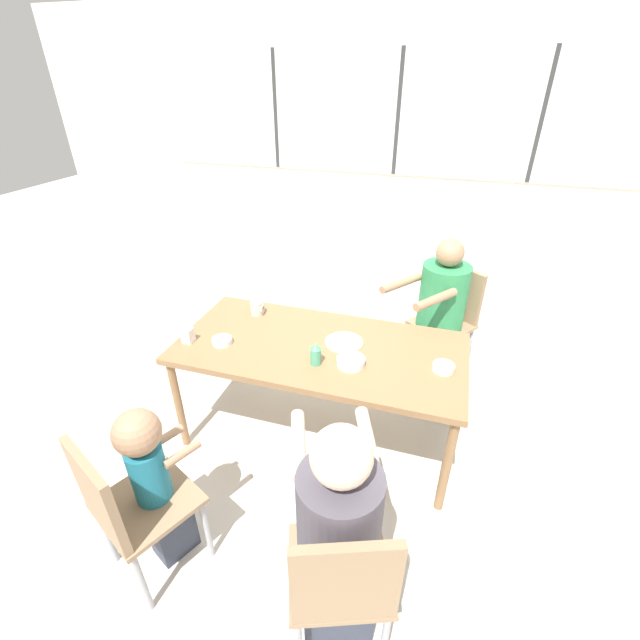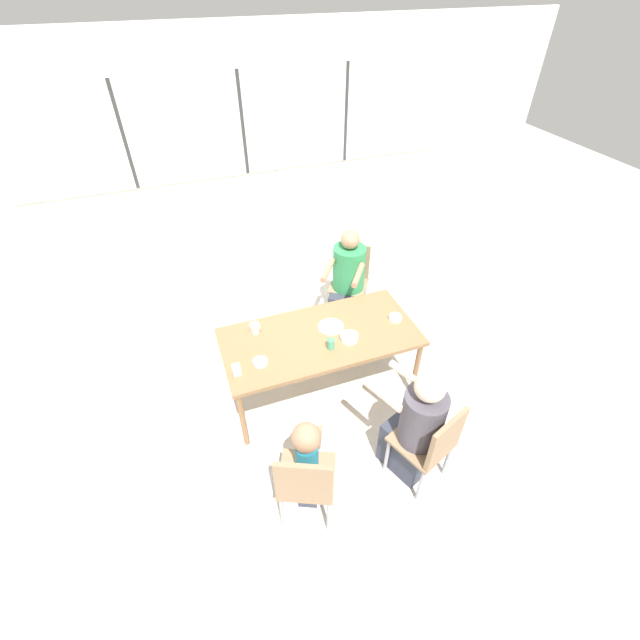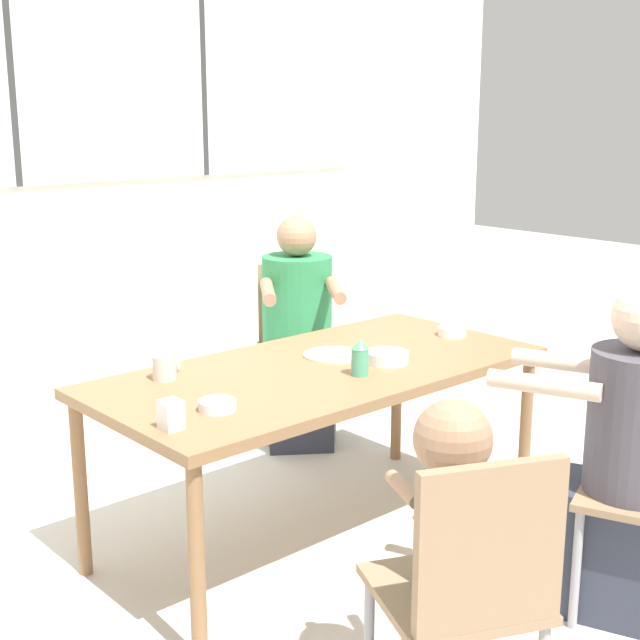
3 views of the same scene
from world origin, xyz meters
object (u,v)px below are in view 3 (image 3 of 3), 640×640
Objects in this scene: bowl_white_shallow at (452,331)px; chair_for_toddler at (471,582)px; bowl_cereal at (387,357)px; coffee_mug at (165,367)px; bowl_fruit at (217,405)px; milk_carton_small at (171,415)px; chair_for_man_blue_shirt at (295,332)px; person_man_blue_shirt at (298,343)px; person_woman_green_shirt at (623,469)px; sippy_cup at (360,357)px; person_toddler at (446,556)px.

chair_for_toddler is at bearing -138.20° from bowl_white_shallow.
chair_for_toddler reaches higher than bowl_cereal.
coffee_mug is 0.75× the size of bowl_fruit.
coffee_mug is at bearing 59.74° from milk_carton_small.
bowl_cereal is (-0.53, -1.17, 0.22)m from chair_for_man_blue_shirt.
chair_for_toddler is 2.38m from person_man_blue_shirt.
person_man_blue_shirt is (0.26, 1.94, -0.01)m from person_woman_green_shirt.
bowl_cereal is (1.01, 0.06, -0.02)m from milk_carton_small.
bowl_fruit is (0.20, 0.05, -0.03)m from milk_carton_small.
person_woman_green_shirt reaches higher than chair_for_toddler.
chair_for_toddler is (-1.29, -2.20, 0.00)m from chair_for_man_blue_shirt.
bowl_cereal is at bearing 101.72° from chair_for_man_blue_shirt.
bowl_white_shallow is (0.70, 0.15, -0.05)m from sippy_cup.
chair_for_toddler is at bearing -90.47° from coffee_mug.
coffee_mug is 0.70m from sippy_cup.
sippy_cup reaches higher than bowl_white_shallow.
sippy_cup is 1.11× the size of bowl_fruit.
chair_for_man_blue_shirt is at bearing 84.35° from chair_for_toddler.
coffee_mug reaches higher than bowl_fruit.
sippy_cup is at bearing 84.70° from chair_for_toddler.
chair_for_toddler is at bearing -87.56° from bowl_fruit.
milk_carton_small is at bearing 123.64° from person_woman_green_shirt.
coffee_mug is (-1.18, -0.65, 0.25)m from person_man_blue_shirt.
person_man_blue_shirt is 1.14m from bowl_cereal.
chair_for_man_blue_shirt is at bearing 41.71° from bowl_fruit.
bowl_cereal is at bearing 78.25° from chair_for_toddler.
coffee_mug is 0.51m from milk_carton_small.
sippy_cup is at bearing -2.88° from bowl_fruit.
sippy_cup is at bearing 96.10° from person_man_blue_shirt.
person_man_blue_shirt is at bearing 29.01° from coffee_mug.
milk_carton_small is at bearing -176.39° from bowl_cereal.
chair_for_man_blue_shirt is 9.35× the size of milk_carton_small.
chair_for_toddler is at bearing -90.00° from person_toddler.
chair_for_man_blue_shirt is 0.76× the size of person_man_blue_shirt.
sippy_cup is at bearing -167.86° from bowl_white_shallow.
person_man_blue_shirt is 1.64m from bowl_fruit.
coffee_mug is at bearing 117.01° from person_toddler.
person_toddler is 1.58m from bowl_white_shallow.
person_woman_green_shirt is 1.08m from bowl_white_shallow.
person_man_blue_shirt is 1.83m from milk_carton_small.
chair_for_man_blue_shirt reaches higher than sippy_cup.
chair_for_toddler is at bearing -120.04° from sippy_cup.
person_man_blue_shirt is 0.96m from bowl_white_shallow.
sippy_cup reaches higher than coffee_mug.
chair_for_man_blue_shirt is at bearing 38.77° from milk_carton_small.
bowl_white_shallow is at bearing 12.14° from sippy_cup.
bowl_fruit is at bearing -97.84° from coffee_mug.
person_toddler is at bearing 158.35° from person_woman_green_shirt.
person_woman_green_shirt reaches higher than bowl_cereal.
chair_for_toddler is 0.15m from person_toddler.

